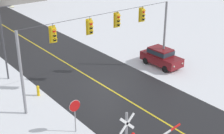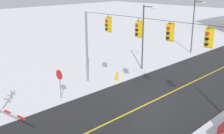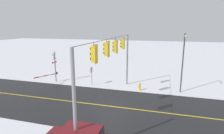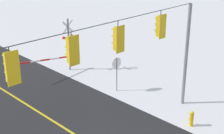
% 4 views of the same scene
% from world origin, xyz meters
% --- Properties ---
extents(ground_plane, '(160.00, 160.00, 0.00)m').
position_xyz_m(ground_plane, '(0.00, 0.00, 0.00)').
color(ground_plane, white).
extents(road_asphalt, '(9.00, 80.00, 0.01)m').
position_xyz_m(road_asphalt, '(0.00, 6.00, 0.00)').
color(road_asphalt, black).
rests_on(road_asphalt, ground).
extents(lane_centre_line, '(0.14, 72.00, 0.01)m').
position_xyz_m(lane_centre_line, '(0.00, 6.00, 0.01)').
color(lane_centre_line, gold).
rests_on(lane_centre_line, ground).
extents(signal_span, '(14.20, 0.47, 6.22)m').
position_xyz_m(signal_span, '(-0.02, -0.01, 4.46)').
color(signal_span, gray).
rests_on(signal_span, ground).
extents(stop_sign, '(0.80, 0.09, 2.35)m').
position_xyz_m(stop_sign, '(-5.38, -4.14, 1.71)').
color(stop_sign, gray).
rests_on(stop_sign, ground).
extents(streetlamp_near, '(1.39, 0.28, 6.50)m').
position_xyz_m(streetlamp_near, '(-5.59, 6.35, 3.92)').
color(streetlamp_near, '#38383D').
rests_on(streetlamp_near, ground).
extents(streetlamp_far, '(1.39, 0.28, 6.50)m').
position_xyz_m(streetlamp_far, '(-5.59, 16.27, 3.92)').
color(streetlamp_far, '#38383D').
rests_on(streetlamp_far, ground).
extents(fire_hydrant, '(0.24, 0.31, 0.88)m').
position_xyz_m(fire_hydrant, '(-5.10, 1.88, 0.47)').
color(fire_hydrant, gold).
rests_on(fire_hydrant, ground).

